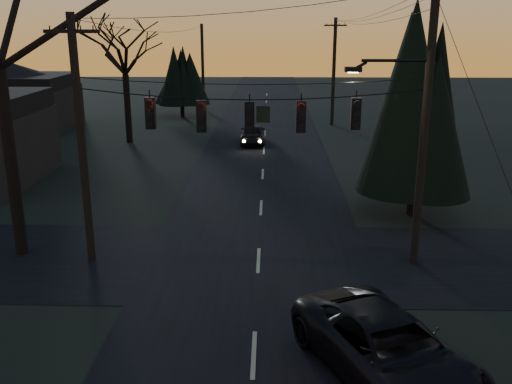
{
  "coord_description": "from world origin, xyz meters",
  "views": [
    {
      "loc": [
        0.37,
        -8.79,
        8.21
      ],
      "look_at": [
        -0.04,
        8.03,
        3.16
      ],
      "focal_mm": 40.0,
      "sensor_mm": 36.0,
      "label": 1
    }
  ],
  "objects_px": {
    "utility_pole_right": "(413,262)",
    "sedan_oncoming_a": "(253,133)",
    "utility_pole_far_r": "(332,125)",
    "evergreen_right": "(419,108)",
    "suv_near": "(388,350)",
    "utility_pole_far_l": "(204,110)",
    "utility_pole_left": "(92,259)"
  },
  "relations": [
    {
      "from": "utility_pole_left",
      "to": "evergreen_right",
      "type": "relative_size",
      "value": 1.03
    },
    {
      "from": "utility_pole_far_l",
      "to": "sedan_oncoming_a",
      "type": "distance_m",
      "value": 16.45
    },
    {
      "from": "utility_pole_right",
      "to": "evergreen_right",
      "type": "xyz_separation_m",
      "value": [
        1.12,
        5.25,
        4.72
      ]
    },
    {
      "from": "utility_pole_left",
      "to": "sedan_oncoming_a",
      "type": "bearing_deg",
      "value": 75.7
    },
    {
      "from": "utility_pole_far_r",
      "to": "evergreen_right",
      "type": "distance_m",
      "value": 23.27
    },
    {
      "from": "suv_near",
      "to": "utility_pole_left",
      "type": "bearing_deg",
      "value": 118.17
    },
    {
      "from": "evergreen_right",
      "to": "suv_near",
      "type": "distance_m",
      "value": 13.25
    },
    {
      "from": "utility_pole_right",
      "to": "suv_near",
      "type": "xyz_separation_m",
      "value": [
        -2.3,
        -6.94,
        0.79
      ]
    },
    {
      "from": "utility_pole_far_l",
      "to": "utility_pole_right",
      "type": "bearing_deg",
      "value": -72.28
    },
    {
      "from": "suv_near",
      "to": "sedan_oncoming_a",
      "type": "relative_size",
      "value": 1.37
    },
    {
      "from": "utility_pole_far_r",
      "to": "evergreen_right",
      "type": "xyz_separation_m",
      "value": [
        1.12,
        -22.75,
        4.72
      ]
    },
    {
      "from": "utility_pole_far_l",
      "to": "evergreen_right",
      "type": "distance_m",
      "value": 33.58
    },
    {
      "from": "evergreen_right",
      "to": "utility_pole_right",
      "type": "bearing_deg",
      "value": -102.08
    },
    {
      "from": "utility_pole_far_l",
      "to": "suv_near",
      "type": "relative_size",
      "value": 1.41
    },
    {
      "from": "utility_pole_far_r",
      "to": "suv_near",
      "type": "relative_size",
      "value": 1.5
    },
    {
      "from": "utility_pole_left",
      "to": "sedan_oncoming_a",
      "type": "height_order",
      "value": "utility_pole_left"
    },
    {
      "from": "evergreen_right",
      "to": "utility_pole_far_r",
      "type": "bearing_deg",
      "value": 92.82
    },
    {
      "from": "utility_pole_right",
      "to": "suv_near",
      "type": "relative_size",
      "value": 1.76
    },
    {
      "from": "evergreen_right",
      "to": "suv_near",
      "type": "height_order",
      "value": "evergreen_right"
    },
    {
      "from": "utility_pole_far_r",
      "to": "evergreen_right",
      "type": "height_order",
      "value": "evergreen_right"
    },
    {
      "from": "utility_pole_right",
      "to": "suv_near",
      "type": "height_order",
      "value": "utility_pole_right"
    },
    {
      "from": "utility_pole_far_r",
      "to": "utility_pole_far_l",
      "type": "xyz_separation_m",
      "value": [
        -11.5,
        8.0,
        0.0
      ]
    },
    {
      "from": "utility_pole_right",
      "to": "evergreen_right",
      "type": "relative_size",
      "value": 1.21
    },
    {
      "from": "utility_pole_left",
      "to": "evergreen_right",
      "type": "xyz_separation_m",
      "value": [
        12.62,
        5.25,
        4.72
      ]
    },
    {
      "from": "utility_pole_left",
      "to": "utility_pole_far_r",
      "type": "relative_size",
      "value": 1.0
    },
    {
      "from": "utility_pole_far_r",
      "to": "sedan_oncoming_a",
      "type": "xyz_separation_m",
      "value": [
        -6.3,
        -7.6,
        0.71
      ]
    },
    {
      "from": "utility_pole_right",
      "to": "sedan_oncoming_a",
      "type": "bearing_deg",
      "value": 107.16
    },
    {
      "from": "suv_near",
      "to": "evergreen_right",
      "type": "bearing_deg",
      "value": 49.5
    },
    {
      "from": "utility_pole_left",
      "to": "utility_pole_far_l",
      "type": "height_order",
      "value": "utility_pole_left"
    },
    {
      "from": "utility_pole_right",
      "to": "sedan_oncoming_a",
      "type": "height_order",
      "value": "utility_pole_right"
    },
    {
      "from": "utility_pole_right",
      "to": "utility_pole_left",
      "type": "height_order",
      "value": "utility_pole_right"
    },
    {
      "from": "utility_pole_right",
      "to": "utility_pole_far_l",
      "type": "relative_size",
      "value": 1.25
    }
  ]
}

